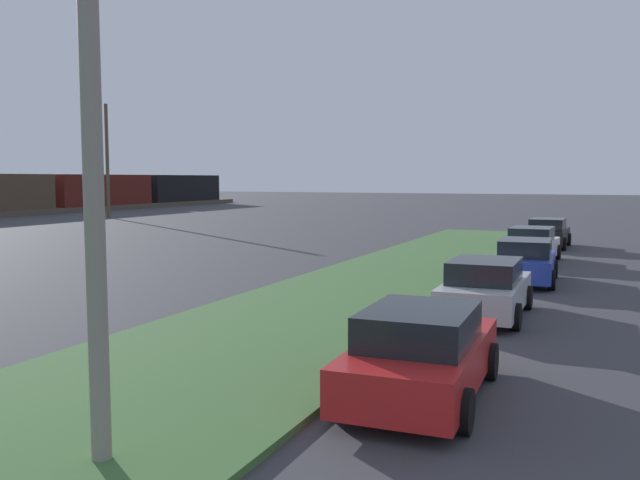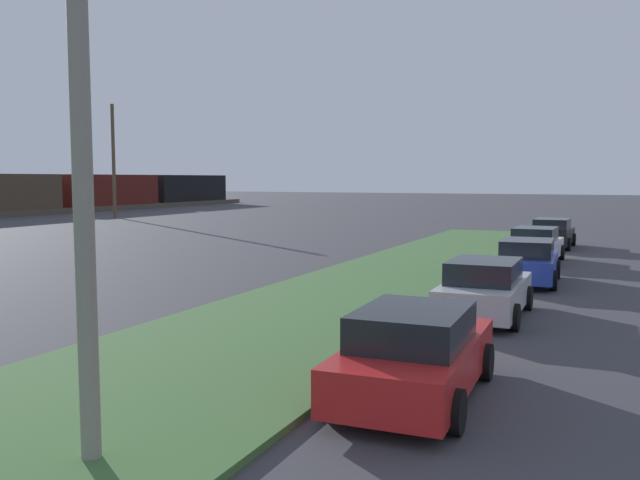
{
  "view_description": "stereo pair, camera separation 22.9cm",
  "coord_description": "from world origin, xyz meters",
  "px_view_note": "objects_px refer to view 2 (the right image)",
  "views": [
    {
      "loc": [
        -3.97,
        1.25,
        3.49
      ],
      "look_at": [
        13.6,
        8.84,
        1.73
      ],
      "focal_mm": 37.65,
      "sensor_mm": 36.0,
      "label": 1
    },
    {
      "loc": [
        -3.88,
        1.04,
        3.49
      ],
      "look_at": [
        13.6,
        8.84,
        1.73
      ],
      "focal_mm": 37.65,
      "sensor_mm": 36.0,
      "label": 2
    }
  ],
  "objects_px": {
    "parked_car_blue": "(527,262)",
    "parked_car_white": "(535,245)",
    "parked_car_silver": "(485,289)",
    "streetlight": "(100,98)",
    "parked_car_black": "(552,233)",
    "parked_car_red": "(415,354)",
    "distant_utility_pole": "(114,161)"
  },
  "relations": [
    {
      "from": "parked_car_red",
      "to": "streetlight",
      "type": "relative_size",
      "value": 0.58
    },
    {
      "from": "parked_car_blue",
      "to": "parked_car_black",
      "type": "height_order",
      "value": "same"
    },
    {
      "from": "parked_car_blue",
      "to": "parked_car_white",
      "type": "bearing_deg",
      "value": 1.2
    },
    {
      "from": "distant_utility_pole",
      "to": "parked_car_red",
      "type": "bearing_deg",
      "value": -134.05
    },
    {
      "from": "parked_car_silver",
      "to": "parked_car_blue",
      "type": "distance_m",
      "value": 6.19
    },
    {
      "from": "streetlight",
      "to": "distant_utility_pole",
      "type": "bearing_deg",
      "value": 40.96
    },
    {
      "from": "parked_car_red",
      "to": "distant_utility_pole",
      "type": "relative_size",
      "value": 0.44
    },
    {
      "from": "parked_car_black",
      "to": "streetlight",
      "type": "relative_size",
      "value": 0.58
    },
    {
      "from": "parked_car_white",
      "to": "parked_car_red",
      "type": "bearing_deg",
      "value": -177.53
    },
    {
      "from": "parked_car_black",
      "to": "distant_utility_pole",
      "type": "bearing_deg",
      "value": 74.74
    },
    {
      "from": "parked_car_blue",
      "to": "parked_car_black",
      "type": "relative_size",
      "value": 1.01
    },
    {
      "from": "parked_car_white",
      "to": "streetlight",
      "type": "xyz_separation_m",
      "value": [
        -23.0,
        2.26,
        3.67
      ]
    },
    {
      "from": "parked_car_silver",
      "to": "distant_utility_pole",
      "type": "bearing_deg",
      "value": 50.96
    },
    {
      "from": "parked_car_white",
      "to": "streetlight",
      "type": "relative_size",
      "value": 0.58
    },
    {
      "from": "streetlight",
      "to": "distant_utility_pole",
      "type": "relative_size",
      "value": 0.75
    },
    {
      "from": "parked_car_silver",
      "to": "streetlight",
      "type": "height_order",
      "value": "streetlight"
    },
    {
      "from": "parked_car_black",
      "to": "distant_utility_pole",
      "type": "distance_m",
      "value": 39.93
    },
    {
      "from": "parked_car_black",
      "to": "streetlight",
      "type": "xyz_separation_m",
      "value": [
        -29.63,
        2.34,
        3.67
      ]
    },
    {
      "from": "parked_car_silver",
      "to": "streetlight",
      "type": "distance_m",
      "value": 11.77
    },
    {
      "from": "parked_car_silver",
      "to": "parked_car_white",
      "type": "bearing_deg",
      "value": -0.09
    },
    {
      "from": "parked_car_red",
      "to": "parked_car_black",
      "type": "bearing_deg",
      "value": -1.33
    },
    {
      "from": "parked_car_blue",
      "to": "parked_car_black",
      "type": "bearing_deg",
      "value": -1.18
    },
    {
      "from": "parked_car_silver",
      "to": "parked_car_blue",
      "type": "relative_size",
      "value": 0.99
    },
    {
      "from": "parked_car_red",
      "to": "distant_utility_pole",
      "type": "height_order",
      "value": "distant_utility_pole"
    },
    {
      "from": "parked_car_white",
      "to": "distant_utility_pole",
      "type": "bearing_deg",
      "value": 66.22
    },
    {
      "from": "parked_car_red",
      "to": "parked_car_black",
      "type": "height_order",
      "value": "same"
    },
    {
      "from": "parked_car_blue",
      "to": "parked_car_white",
      "type": "relative_size",
      "value": 1.01
    },
    {
      "from": "parked_car_silver",
      "to": "distant_utility_pole",
      "type": "height_order",
      "value": "distant_utility_pole"
    },
    {
      "from": "parked_car_black",
      "to": "distant_utility_pole",
      "type": "height_order",
      "value": "distant_utility_pole"
    },
    {
      "from": "parked_car_blue",
      "to": "streetlight",
      "type": "xyz_separation_m",
      "value": [
        -17.11,
        2.65,
        3.67
      ]
    },
    {
      "from": "parked_car_white",
      "to": "distant_utility_pole",
      "type": "height_order",
      "value": "distant_utility_pole"
    },
    {
      "from": "parked_car_red",
      "to": "parked_car_blue",
      "type": "xyz_separation_m",
      "value": [
        12.96,
        -0.14,
        0.0
      ]
    }
  ]
}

